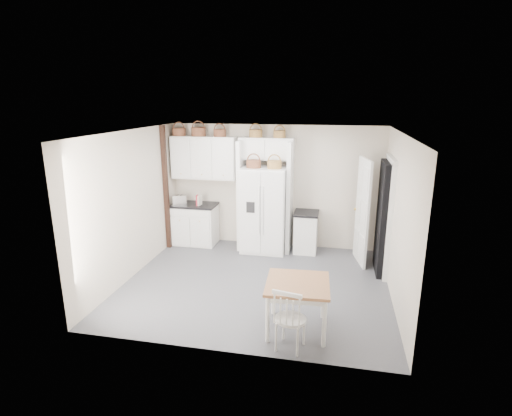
# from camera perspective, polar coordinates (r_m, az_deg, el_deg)

# --- Properties ---
(floor) EXTENTS (4.50, 4.50, 0.00)m
(floor) POSITION_cam_1_polar(r_m,az_deg,el_deg) (7.09, 0.01, -10.67)
(floor) COLOR #494A4C
(floor) RESTS_ON ground
(ceiling) EXTENTS (4.50, 4.50, 0.00)m
(ceiling) POSITION_cam_1_polar(r_m,az_deg,el_deg) (6.40, 0.02, 10.76)
(ceiling) COLOR white
(ceiling) RESTS_ON wall_back
(wall_back) EXTENTS (4.50, 0.00, 4.50)m
(wall_back) POSITION_cam_1_polar(r_m,az_deg,el_deg) (8.54, 2.70, 3.09)
(wall_back) COLOR beige
(wall_back) RESTS_ON floor
(wall_left) EXTENTS (0.00, 4.00, 4.00)m
(wall_left) POSITION_cam_1_polar(r_m,az_deg,el_deg) (7.40, -17.32, 0.46)
(wall_left) COLOR beige
(wall_left) RESTS_ON floor
(wall_right) EXTENTS (0.00, 4.00, 4.00)m
(wall_right) POSITION_cam_1_polar(r_m,az_deg,el_deg) (6.58, 19.61, -1.56)
(wall_right) COLOR beige
(wall_right) RESTS_ON floor
(refrigerator) EXTENTS (0.92, 0.74, 1.77)m
(refrigerator) POSITION_cam_1_polar(r_m,az_deg,el_deg) (8.29, 1.22, -0.23)
(refrigerator) COLOR white
(refrigerator) RESTS_ON floor
(base_cab_left) EXTENTS (0.93, 0.59, 0.86)m
(base_cab_left) POSITION_cam_1_polar(r_m,az_deg,el_deg) (8.91, -8.70, -2.35)
(base_cab_left) COLOR white
(base_cab_left) RESTS_ON floor
(base_cab_right) EXTENTS (0.46, 0.56, 0.81)m
(base_cab_right) POSITION_cam_1_polar(r_m,az_deg,el_deg) (8.41, 7.12, -3.52)
(base_cab_right) COLOR white
(base_cab_right) RESTS_ON floor
(dining_table) EXTENTS (0.90, 0.90, 0.71)m
(dining_table) POSITION_cam_1_polar(r_m,az_deg,el_deg) (5.69, 5.88, -13.76)
(dining_table) COLOR brown
(dining_table) RESTS_ON floor
(windsor_chair) EXTENTS (0.47, 0.44, 0.83)m
(windsor_chair) POSITION_cam_1_polar(r_m,az_deg,el_deg) (5.27, 4.96, -15.55)
(windsor_chair) COLOR white
(windsor_chair) RESTS_ON floor
(counter_left) EXTENTS (0.97, 0.63, 0.04)m
(counter_left) POSITION_cam_1_polar(r_m,az_deg,el_deg) (8.78, -8.82, 0.45)
(counter_left) COLOR black
(counter_left) RESTS_ON base_cab_left
(counter_right) EXTENTS (0.50, 0.59, 0.04)m
(counter_right) POSITION_cam_1_polar(r_m,az_deg,el_deg) (8.29, 7.22, -0.74)
(counter_right) COLOR black
(counter_right) RESTS_ON base_cab_right
(toaster) EXTENTS (0.33, 0.25, 0.20)m
(toaster) POSITION_cam_1_polar(r_m,az_deg,el_deg) (8.79, -10.85, 1.18)
(toaster) COLOR silver
(toaster) RESTS_ON counter_left
(cookbook_red) EXTENTS (0.06, 0.15, 0.22)m
(cookbook_red) POSITION_cam_1_polar(r_m,az_deg,el_deg) (8.64, -8.41, 1.12)
(cookbook_red) COLOR #A91E2C
(cookbook_red) RESTS_ON counter_left
(cookbook_cream) EXTENTS (0.06, 0.15, 0.22)m
(cookbook_cream) POSITION_cam_1_polar(r_m,az_deg,el_deg) (8.62, -8.04, 1.09)
(cookbook_cream) COLOR beige
(cookbook_cream) RESTS_ON counter_left
(basket_upper_a) EXTENTS (0.28, 0.28, 0.16)m
(basket_upper_a) POSITION_cam_1_polar(r_m,az_deg,el_deg) (8.76, -10.95, 10.62)
(basket_upper_a) COLOR #55271B
(basket_upper_a) RESTS_ON upper_cabinet
(basket_upper_b) EXTENTS (0.31, 0.31, 0.18)m
(basket_upper_b) POSITION_cam_1_polar(r_m,az_deg,el_deg) (8.60, -8.22, 10.72)
(basket_upper_b) COLOR #55271B
(basket_upper_b) RESTS_ON upper_cabinet
(basket_upper_c) EXTENTS (0.26, 0.26, 0.15)m
(basket_upper_c) POSITION_cam_1_polar(r_m,az_deg,el_deg) (8.46, -5.21, 10.64)
(basket_upper_c) COLOR #55271B
(basket_upper_c) RESTS_ON upper_cabinet
(basket_bridge_a) EXTENTS (0.27, 0.27, 0.15)m
(basket_bridge_a) POSITION_cam_1_polar(r_m,az_deg,el_deg) (8.27, -0.04, 10.60)
(basket_bridge_a) COLOR brown
(basket_bridge_a) RESTS_ON bridge_cabinet
(basket_bridge_b) EXTENTS (0.25, 0.25, 0.14)m
(basket_bridge_b) POSITION_cam_1_polar(r_m,az_deg,el_deg) (8.19, 3.38, 10.48)
(basket_bridge_b) COLOR brown
(basket_bridge_b) RESTS_ON bridge_cabinet
(basket_fridge_a) EXTENTS (0.29, 0.29, 0.16)m
(basket_fridge_a) POSITION_cam_1_polar(r_m,az_deg,el_deg) (8.02, -0.34, 6.31)
(basket_fridge_a) COLOR #55271B
(basket_fridge_a) RESTS_ON refrigerator
(basket_fridge_b) EXTENTS (0.28, 0.28, 0.15)m
(basket_fridge_b) POSITION_cam_1_polar(r_m,az_deg,el_deg) (7.95, 2.63, 6.21)
(basket_fridge_b) COLOR brown
(basket_fridge_b) RESTS_ON refrigerator
(upper_cabinet) EXTENTS (1.40, 0.34, 0.90)m
(upper_cabinet) POSITION_cam_1_polar(r_m,az_deg,el_deg) (8.63, -7.40, 7.15)
(upper_cabinet) COLOR white
(upper_cabinet) RESTS_ON wall_back
(bridge_cabinet) EXTENTS (1.12, 0.34, 0.45)m
(bridge_cabinet) POSITION_cam_1_polar(r_m,az_deg,el_deg) (8.26, 1.55, 8.49)
(bridge_cabinet) COLOR white
(bridge_cabinet) RESTS_ON wall_back
(fridge_panel_left) EXTENTS (0.08, 0.60, 2.30)m
(fridge_panel_left) POSITION_cam_1_polar(r_m,az_deg,el_deg) (8.41, -2.08, 1.85)
(fridge_panel_left) COLOR white
(fridge_panel_left) RESTS_ON floor
(fridge_panel_right) EXTENTS (0.08, 0.60, 2.30)m
(fridge_panel_right) POSITION_cam_1_polar(r_m,az_deg,el_deg) (8.24, 4.84, 1.52)
(fridge_panel_right) COLOR white
(fridge_panel_right) RESTS_ON floor
(trim_post) EXTENTS (0.09, 0.09, 2.60)m
(trim_post) POSITION_cam_1_polar(r_m,az_deg,el_deg) (8.55, -12.75, 2.73)
(trim_post) COLOR black
(trim_post) RESTS_ON floor
(doorway_void) EXTENTS (0.18, 0.85, 2.05)m
(doorway_void) POSITION_cam_1_polar(r_m,az_deg,el_deg) (7.59, 17.78, -1.35)
(doorway_void) COLOR black
(doorway_void) RESTS_ON floor
(door_slab) EXTENTS (0.21, 0.79, 2.05)m
(door_slab) POSITION_cam_1_polar(r_m,az_deg,el_deg) (7.88, 14.94, -0.53)
(door_slab) COLOR white
(door_slab) RESTS_ON floor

